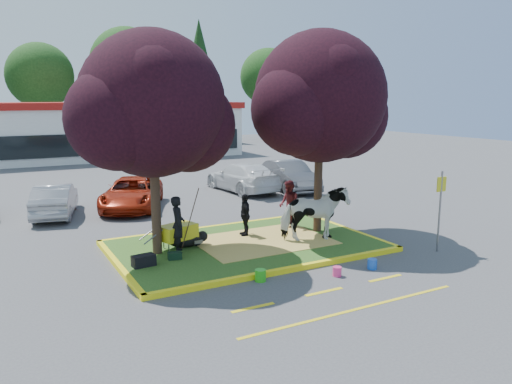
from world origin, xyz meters
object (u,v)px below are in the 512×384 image
wheelbarrow (178,232)px  cow (314,214)px  sign_post (440,202)px  bucket_green (260,275)px  bucket_blue (372,264)px  car_silver (55,200)px  handler (178,224)px  calf (185,239)px  bucket_pink (337,271)px

wheelbarrow → cow: bearing=-34.8°
sign_post → bucket_green: 6.30m
sign_post → bucket_blue: 3.25m
sign_post → car_silver: size_ratio=0.63×
handler → bucket_blue: (4.40, -3.64, -0.86)m
sign_post → calf: bearing=154.2°
sign_post → bucket_green: bearing=179.3°
cow → bucket_pink: 3.05m
cow → handler: size_ratio=1.24×
handler → wheelbarrow: 0.49m
calf → bucket_green: bearing=-58.2°
cow → bucket_green: size_ratio=6.76×
handler → bucket_blue: size_ratio=5.96×
handler → bucket_pink: size_ratio=6.58×
handler → wheelbarrow: size_ratio=0.86×
cow → bucket_green: 3.82m
handler → sign_post: (7.31, -3.34, 0.56)m
wheelbarrow → handler: bearing=-128.3°
calf → car_silver: size_ratio=0.28×
calf → handler: 0.83m
bucket_blue → car_silver: bearing=122.2°
wheelbarrow → bucket_blue: wheelbarrow is taller
handler → car_silver: 7.89m
cow → bucket_green: (-3.11, -2.03, -0.89)m
bucket_pink → bucket_blue: bucket_blue is taller
handler → bucket_blue: handler is taller
cow → sign_post: 3.89m
calf → bucket_blue: bearing=-26.7°
calf → wheelbarrow: 0.38m
bucket_green → bucket_blue: size_ratio=1.09×
calf → car_silver: (-2.96, 7.03, 0.27)m
calf → bucket_green: 3.49m
sign_post → bucket_pink: 4.38m
cow → car_silver: 10.85m
wheelbarrow → bucket_blue: 5.86m
cow → calf: cow is taller
calf → bucket_pink: calf is taller
car_silver → bucket_pink: bearing=131.5°
car_silver → bucket_green: bearing=123.9°
car_silver → wheelbarrow: bearing=124.9°
calf → bucket_pink: (2.80, -4.04, -0.27)m
calf → cow: bearing=-0.6°
wheelbarrow → sign_post: bearing=-44.8°
cow → bucket_pink: bearing=173.8°
wheelbarrow → car_silver: (-2.71, 7.11, -0.00)m
handler → bucket_green: size_ratio=5.45×
cow → bucket_pink: size_ratio=8.16×
cow → bucket_blue: bearing=-161.4°
bucket_blue → calf: bearing=134.8°
cow → handler: 4.39m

